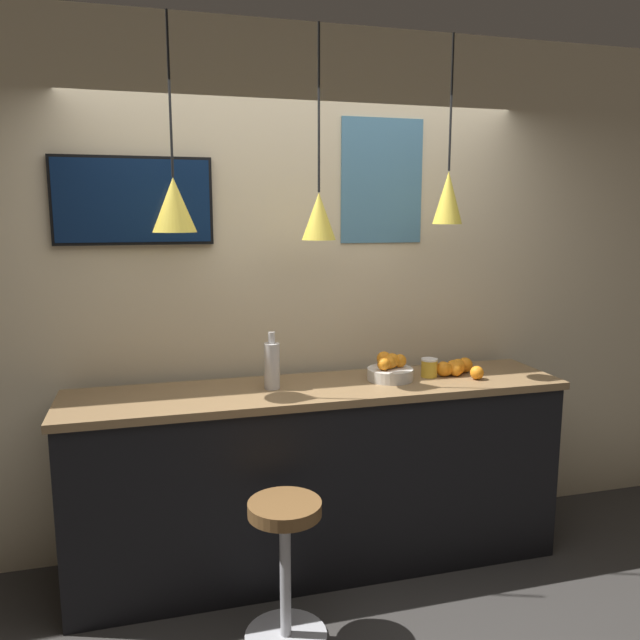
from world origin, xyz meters
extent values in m
cube|color=beige|center=(0.00, 1.08, 1.45)|extent=(8.00, 0.06, 2.90)
cube|color=black|center=(0.00, 0.69, 0.48)|extent=(2.57, 0.53, 0.97)
cube|color=olive|center=(0.00, 0.69, 0.99)|extent=(2.61, 0.57, 0.04)
cylinder|color=#B7B7BC|center=(-0.31, 0.15, 0.01)|extent=(0.37, 0.37, 0.02)
cylinder|color=#B7B7BC|center=(-0.31, 0.15, 0.31)|extent=(0.05, 0.05, 0.58)
cylinder|color=brown|center=(-0.31, 0.15, 0.63)|extent=(0.33, 0.33, 0.06)
cylinder|color=beige|center=(0.40, 0.71, 1.04)|extent=(0.25, 0.25, 0.06)
sphere|color=orange|center=(0.42, 0.73, 1.11)|extent=(0.08, 0.08, 0.08)
sphere|color=orange|center=(0.39, 0.71, 1.11)|extent=(0.07, 0.07, 0.07)
sphere|color=orange|center=(0.46, 0.73, 1.11)|extent=(0.07, 0.07, 0.07)
sphere|color=orange|center=(0.39, 0.78, 1.11)|extent=(0.08, 0.08, 0.08)
sphere|color=orange|center=(0.35, 0.68, 1.11)|extent=(0.07, 0.07, 0.07)
sphere|color=orange|center=(0.86, 0.60, 1.05)|extent=(0.07, 0.07, 0.07)
sphere|color=orange|center=(0.78, 0.73, 1.05)|extent=(0.08, 0.08, 0.08)
sphere|color=orange|center=(0.81, 0.72, 1.05)|extent=(0.08, 0.08, 0.08)
sphere|color=orange|center=(0.71, 0.70, 1.05)|extent=(0.08, 0.08, 0.08)
sphere|color=orange|center=(0.73, 0.70, 1.05)|extent=(0.08, 0.08, 0.08)
sphere|color=orange|center=(0.82, 0.73, 1.05)|extent=(0.07, 0.07, 0.07)
sphere|color=orange|center=(0.78, 0.69, 1.05)|extent=(0.07, 0.07, 0.07)
sphere|color=orange|center=(0.82, 0.75, 1.05)|extent=(0.08, 0.08, 0.08)
sphere|color=orange|center=(0.87, 0.75, 1.05)|extent=(0.09, 0.09, 0.09)
sphere|color=orange|center=(0.80, 0.71, 1.05)|extent=(0.08, 0.08, 0.08)
sphere|color=orange|center=(0.79, 0.72, 1.04)|extent=(0.07, 0.07, 0.07)
cylinder|color=silver|center=(-0.25, 0.71, 1.13)|extent=(0.08, 0.08, 0.24)
cylinder|color=silver|center=(-0.25, 0.71, 1.28)|extent=(0.04, 0.04, 0.06)
cylinder|color=gold|center=(0.63, 0.71, 1.06)|extent=(0.09, 0.09, 0.09)
cylinder|color=white|center=(0.63, 0.71, 1.11)|extent=(0.09, 0.09, 0.01)
cylinder|color=black|center=(-0.71, 0.71, 2.43)|extent=(0.01, 0.01, 0.73)
cone|color=yellow|center=(-0.71, 0.71, 1.94)|extent=(0.21, 0.21, 0.26)
sphere|color=#F9EFCC|center=(-0.71, 0.71, 1.83)|extent=(0.04, 0.04, 0.04)
cylinder|color=black|center=(0.00, 0.71, 2.40)|extent=(0.01, 0.01, 0.80)
cone|color=yellow|center=(0.00, 0.71, 1.88)|extent=(0.17, 0.17, 0.24)
sphere|color=#F9EFCC|center=(0.00, 0.71, 1.79)|extent=(0.04, 0.04, 0.04)
cylinder|color=black|center=(0.71, 0.71, 2.46)|extent=(0.01, 0.01, 0.68)
cone|color=yellow|center=(0.71, 0.71, 1.98)|extent=(0.16, 0.16, 0.28)
sphere|color=#F9EFCC|center=(0.71, 0.71, 1.86)|extent=(0.04, 0.04, 0.04)
cube|color=black|center=(-0.90, 1.03, 1.96)|extent=(0.80, 0.04, 0.45)
cube|color=#0F2347|center=(-0.90, 1.01, 1.96)|extent=(0.77, 0.01, 0.42)
cube|color=teal|center=(0.46, 1.05, 2.08)|extent=(0.48, 0.01, 0.69)
camera|label=1|loc=(-0.83, -2.34, 1.90)|focal=35.00mm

